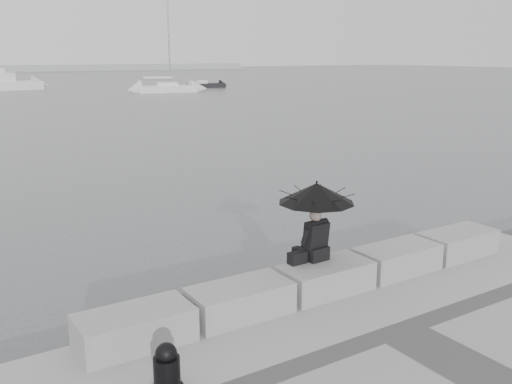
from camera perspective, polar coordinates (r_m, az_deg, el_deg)
ground at (r=10.48m, az=5.26°, el=-11.57°), size 360.00×360.00×0.00m
stone_block_far_left at (r=8.30m, az=-12.03°, el=-13.18°), size 1.60×0.80×0.50m
stone_block_left at (r=8.95m, az=-1.63°, el=-10.80°), size 1.60×0.80×0.50m
stone_block_centre at (r=9.86m, az=6.97°, el=-8.53°), size 1.60×0.80×0.50m
stone_block_right at (r=10.96m, az=13.91°, el=-6.54°), size 1.60×0.80×0.50m
stone_block_far_right at (r=12.19m, az=19.47°, el=-4.86°), size 1.60×0.80×0.50m
seated_person at (r=9.66m, az=6.08°, el=-0.94°), size 1.31×1.31×1.39m
bag at (r=9.72m, az=4.14°, el=-6.59°), size 0.31×0.18×0.20m
mooring_bollard at (r=7.20m, az=-8.90°, el=-17.31°), size 0.40×0.40×0.63m
sailboat_right at (r=70.15m, az=-8.90°, el=10.25°), size 7.30×3.84×12.90m
motor_cruiser at (r=79.86m, az=-24.02°, el=9.91°), size 9.56×3.50×4.50m
small_motorboat at (r=79.52m, az=-5.00°, el=10.58°), size 5.26×2.35×1.10m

